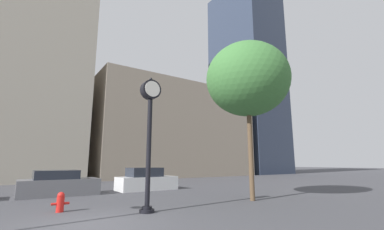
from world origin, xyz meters
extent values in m
plane|color=#424247|center=(0.00, 0.00, 0.00)|extent=(200.00, 200.00, 0.00)
cube|color=#BCB29E|center=(-2.60, 24.00, 18.81)|extent=(12.87, 12.00, 37.61)
cube|color=gray|center=(15.97, 24.00, 6.15)|extent=(21.84, 12.00, 12.30)
cube|color=#2D384C|center=(32.39, 24.00, 17.35)|extent=(8.68, 12.00, 34.70)
cylinder|color=black|center=(2.17, 0.74, 0.06)|extent=(0.54, 0.54, 0.12)
cylinder|color=black|center=(2.17, 0.74, 0.17)|extent=(0.36, 0.36, 0.10)
cylinder|color=black|center=(2.17, 0.74, 2.24)|extent=(0.18, 0.18, 4.04)
cylinder|color=black|center=(2.17, 0.74, 4.64)|extent=(0.77, 0.35, 0.77)
cylinder|color=white|center=(2.17, 0.56, 4.64)|extent=(0.63, 0.02, 0.63)
cylinder|color=white|center=(2.17, 0.92, 4.64)|extent=(0.63, 0.02, 0.63)
sphere|color=black|center=(2.17, 0.74, 5.08)|extent=(0.12, 0.12, 0.12)
cube|color=slate|center=(0.19, 8.10, 0.45)|extent=(4.05, 1.95, 0.90)
cube|color=#232833|center=(-0.01, 8.10, 1.14)|extent=(2.23, 1.71, 0.48)
cube|color=silver|center=(5.48, 8.08, 0.44)|extent=(3.91, 1.81, 0.87)
cube|color=#232833|center=(5.29, 8.07, 1.17)|extent=(2.16, 1.57, 0.60)
cylinder|color=red|center=(-0.45, 2.65, 0.27)|extent=(0.27, 0.27, 0.54)
sphere|color=red|center=(-0.45, 2.65, 0.59)|extent=(0.25, 0.25, 0.25)
cylinder|color=red|center=(-0.67, 2.65, 0.30)|extent=(0.17, 0.09, 0.09)
cylinder|color=red|center=(-0.23, 2.65, 0.30)|extent=(0.17, 0.09, 0.09)
cylinder|color=brown|center=(7.63, 0.66, 2.40)|extent=(0.24, 0.24, 4.80)
ellipsoid|color=#3D7538|center=(7.63, 0.66, 6.09)|extent=(4.32, 4.32, 3.88)
camera|label=1|loc=(-2.00, -8.31, 1.79)|focal=24.00mm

